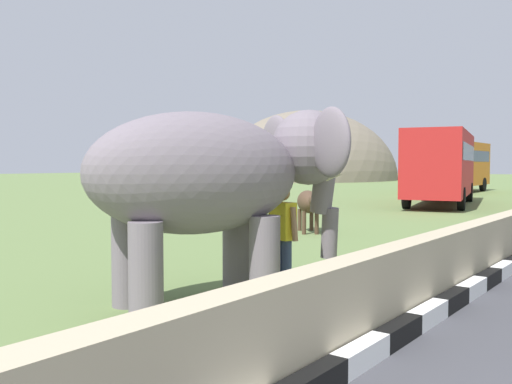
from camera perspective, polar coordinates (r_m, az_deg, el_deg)
barrier_parapet at (r=6.58m, az=12.54°, el=-10.28°), size 28.00×0.36×1.00m
elephant at (r=7.81m, az=-3.80°, el=1.71°), size 4.02×3.26×2.83m
person_handler at (r=8.57m, az=2.79°, el=-4.24°), size 0.33×0.64×1.66m
bus_red at (r=28.14m, az=18.70°, el=2.95°), size 9.68×4.60×3.50m
bus_orange at (r=40.57m, az=20.05°, el=2.87°), size 9.14×2.84×3.50m
cow_near at (r=15.97m, az=5.45°, el=-1.12°), size 1.70×1.56×1.23m
hill_east at (r=69.52m, az=5.54°, el=1.27°), size 26.15×20.92×17.36m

